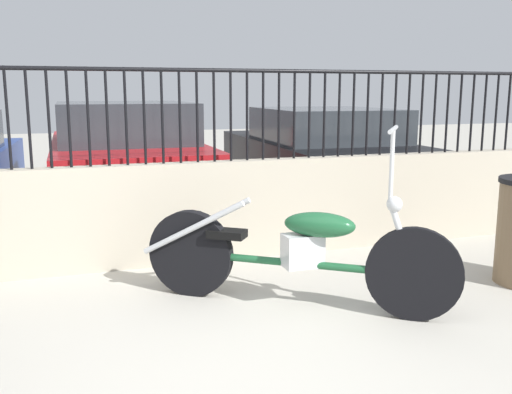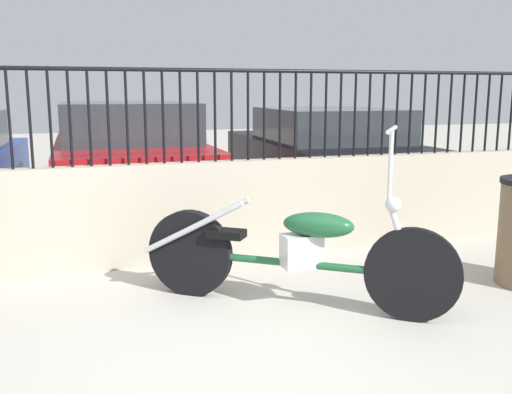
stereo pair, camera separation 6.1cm
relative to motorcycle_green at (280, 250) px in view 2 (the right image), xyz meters
name	(u,v)px [view 2 (the right image)]	position (x,y,z in m)	size (l,w,h in m)	color
ground_plane	(238,387)	(-0.63, -1.06, -0.42)	(40.00, 40.00, 0.00)	#B7B2A5
low_wall	(166,214)	(-0.63, 1.30, 0.05)	(8.63, 0.18, 0.93)	#B2A893
fence_railing	(163,103)	(-0.63, 1.30, 1.05)	(8.63, 0.04, 0.84)	black
motorcycle_green	(280,250)	(0.00, 0.00, 0.00)	(1.98, 1.49, 1.34)	black
car_red	(128,157)	(-0.73, 3.80, 0.30)	(1.80, 4.12, 1.42)	black
car_black	(324,153)	(2.07, 3.77, 0.26)	(2.04, 4.35, 1.32)	black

